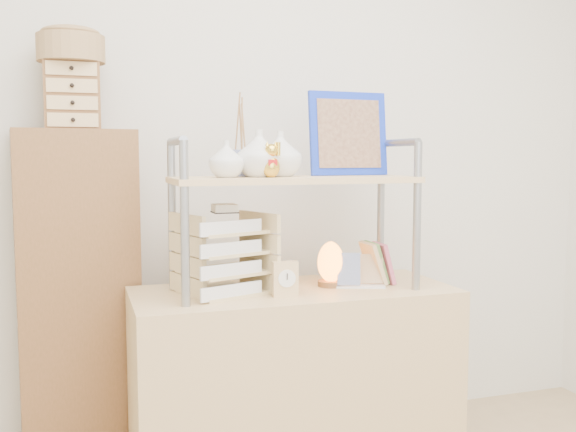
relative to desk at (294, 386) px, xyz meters
name	(u,v)px	position (x,y,z in m)	size (l,w,h in m)	color
desk	(294,386)	(0.00, 0.00, 0.00)	(1.20, 0.50, 0.75)	tan
cabinet	(79,302)	(-0.77, 0.37, 0.30)	(0.45, 0.24, 1.35)	brown
hutch	(287,169)	(-0.02, 0.01, 0.82)	(0.90, 0.34, 0.75)	gray
letter_tray	(225,258)	(-0.26, 0.00, 0.51)	(0.33, 0.33, 0.33)	#DBC383
salt_lamp	(330,263)	(0.15, 0.01, 0.46)	(0.11, 0.11, 0.17)	brown
desk_clock	(285,279)	(-0.07, -0.11, 0.44)	(0.09, 0.05, 0.13)	tan
postcard_stand	(360,277)	(0.25, -0.04, 0.41)	(0.19, 0.11, 0.13)	white
drawer_chest	(72,96)	(-0.77, 0.35, 1.10)	(0.20, 0.16, 0.25)	brown
woven_basket	(71,49)	(-0.77, 0.35, 1.28)	(0.25, 0.25, 0.10)	olive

